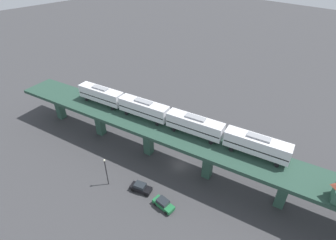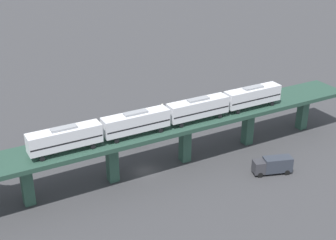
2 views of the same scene
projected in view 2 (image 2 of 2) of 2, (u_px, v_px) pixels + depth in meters
name	position (u px, v px, depth m)	size (l,w,h in m)	color
ground_plane	(146.00, 171.00, 87.19)	(400.00, 400.00, 0.00)	#38383A
elevated_viaduct	(146.00, 135.00, 84.17)	(29.05, 91.51, 8.69)	#244135
subway_train	(168.00, 115.00, 83.13)	(14.02, 49.14, 4.45)	silver
street_car_green	(109.00, 144.00, 94.95)	(2.00, 4.42, 1.89)	#1E6638
street_car_black	(138.00, 140.00, 96.72)	(3.18, 4.75, 1.89)	black
delivery_truck	(273.00, 165.00, 85.80)	(2.94, 7.38, 3.20)	#333338
street_lamp	(162.00, 116.00, 99.97)	(0.44, 0.44, 6.94)	black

